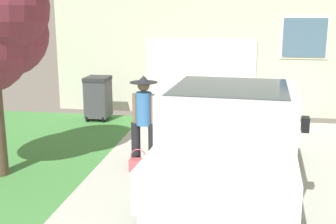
# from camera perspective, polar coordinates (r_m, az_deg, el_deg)

# --- Properties ---
(pickup_truck) EXTENTS (2.26, 5.12, 1.69)m
(pickup_truck) POSITION_cam_1_polar(r_m,az_deg,el_deg) (7.01, 8.10, -3.97)
(pickup_truck) COLOR silver
(pickup_truck) RESTS_ON ground
(person_with_hat) EXTENTS (0.49, 0.49, 1.72)m
(person_with_hat) POSITION_cam_1_polar(r_m,az_deg,el_deg) (7.73, -3.20, -0.92)
(person_with_hat) COLOR black
(person_with_hat) RESTS_ON ground
(handbag) EXTENTS (0.31, 0.19, 0.42)m
(handbag) POSITION_cam_1_polar(r_m,az_deg,el_deg) (7.81, -3.95, -6.92)
(handbag) COLOR #B24C56
(handbag) RESTS_ON ground
(house_with_garage) EXTENTS (9.49, 6.65, 5.05)m
(house_with_garage) POSITION_cam_1_polar(r_m,az_deg,el_deg) (14.99, 7.11, 12.11)
(house_with_garage) COLOR beige
(house_with_garage) RESTS_ON ground
(wheeled_trash_bin) EXTENTS (0.60, 0.72, 1.15)m
(wheeled_trash_bin) POSITION_cam_1_polar(r_m,az_deg,el_deg) (11.50, -9.26, 2.02)
(wheeled_trash_bin) COLOR #424247
(wheeled_trash_bin) RESTS_ON ground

